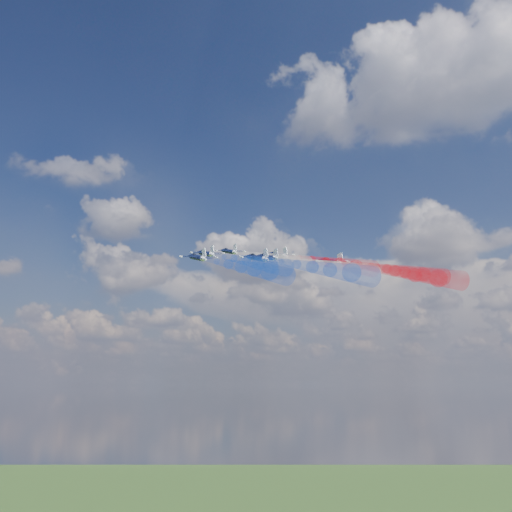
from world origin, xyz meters
The scene contains 16 objects.
jet_lead centered at (5.93, 9.43, 175.57)m, with size 10.44×13.05×3.48m, color black, non-canonical shape.
trail_lead centered at (27.20, -3.22, 168.83)m, with size 4.35×39.78×4.35m, color white, non-canonical shape.
jet_inner_left centered at (9.07, -7.80, 171.16)m, with size 10.44×13.05×3.48m, color black, non-canonical shape.
trail_inner_left centered at (30.34, -20.45, 164.42)m, with size 4.35×39.78×4.35m, color blue, non-canonical shape.
jet_inner_right centered at (23.10, 10.33, 172.62)m, with size 10.44×13.05×3.48m, color black, non-canonical shape.
trail_inner_right centered at (44.38, -2.32, 165.88)m, with size 4.35×39.78×4.35m, color red, non-canonical shape.
jet_outer_left centered at (16.75, -22.56, 166.28)m, with size 10.44×13.05×3.48m, color black, non-canonical shape.
trail_outer_left centered at (38.02, -35.22, 159.54)m, with size 4.35×39.78×4.35m, color blue, non-canonical shape.
jet_center_third centered at (28.28, -5.23, 168.39)m, with size 10.44×13.05×3.48m, color black, non-canonical shape.
trail_center_third centered at (49.55, -17.88, 161.65)m, with size 4.35×39.78×4.35m, color white, non-canonical shape.
jet_outer_right centered at (38.21, 15.94, 170.13)m, with size 10.44×13.05×3.48m, color black, non-canonical shape.
trail_outer_right centered at (59.49, 3.29, 163.40)m, with size 4.35×39.78×4.35m, color red, non-canonical shape.
jet_rear_left centered at (32.62, -18.75, 165.17)m, with size 10.44×13.05×3.48m, color black, non-canonical shape.
trail_rear_left centered at (53.90, -31.40, 158.43)m, with size 4.35×39.78×4.35m, color blue, non-canonical shape.
jet_rear_right centered at (45.22, -0.97, 166.00)m, with size 10.44×13.05×3.48m, color black, non-canonical shape.
trail_rear_right centered at (66.50, -13.62, 159.26)m, with size 4.35×39.78×4.35m, color red, non-canonical shape.
Camera 1 is at (104.93, -143.62, 133.60)m, focal length 40.87 mm.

